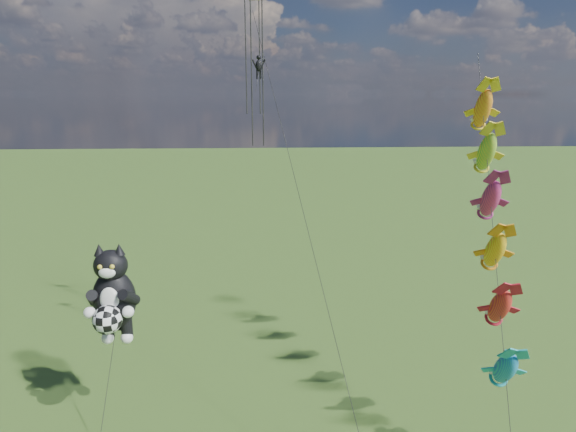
{
  "coord_description": "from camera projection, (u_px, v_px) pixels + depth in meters",
  "views": [
    {
      "loc": [
        7.62,
        -19.1,
        18.2
      ],
      "look_at": [
        9.19,
        9.94,
        10.83
      ],
      "focal_mm": 30.0,
      "sensor_mm": 36.0,
      "label": 1
    }
  ],
  "objects": [
    {
      "name": "cat_kite_rig",
      "position": [
        113.0,
        296.0,
        25.96
      ],
      "size": [
        2.64,
        4.25,
        10.53
      ],
      "rotation": [
        0.0,
        0.0,
        -0.2
      ],
      "color": "brown",
      "rests_on": "ground"
    },
    {
      "name": "fish_windsock_rig",
      "position": [
        493.0,
        225.0,
        25.06
      ],
      "size": [
        3.49,
        15.67,
        20.67
      ],
      "rotation": [
        0.0,
        0.0,
        0.12
      ],
      "color": "brown",
      "rests_on": "ground"
    },
    {
      "name": "parafoil_rig",
      "position": [
        260.0,
        53.0,
        28.06
      ],
      "size": [
        6.27,
        16.74,
        26.28
      ],
      "rotation": [
        0.0,
        0.0,
        0.41
      ],
      "color": "brown",
      "rests_on": "ground"
    }
  ]
}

